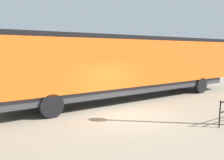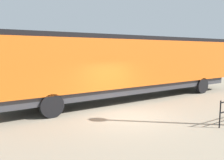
# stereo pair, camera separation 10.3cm
# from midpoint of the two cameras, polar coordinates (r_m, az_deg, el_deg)

# --- Properties ---
(ground_plane) EXTENTS (120.00, 120.00, 0.00)m
(ground_plane) POSITION_cam_midpoint_polar(r_m,az_deg,el_deg) (10.84, 3.90, -9.01)
(ground_plane) COLOR gray
(locomotive) EXTENTS (2.88, 17.13, 3.87)m
(locomotive) POSITION_cam_midpoint_polar(r_m,az_deg,el_deg) (14.84, 5.68, 3.98)
(locomotive) COLOR orange
(locomotive) RESTS_ON ground_plane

